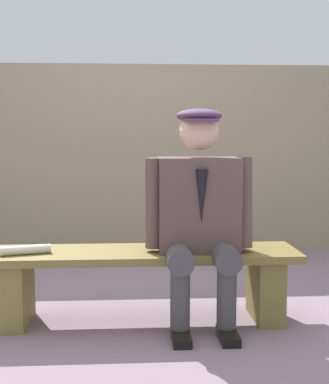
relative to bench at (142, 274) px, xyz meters
name	(u,v)px	position (x,y,z in m)	size (l,w,h in m)	color
ground_plane	(142,321)	(0.00, 0.00, -0.29)	(30.00, 30.00, 0.00)	gray
bench	(142,274)	(0.00, 0.00, 0.00)	(1.86, 0.43, 0.43)	brown
seated_man	(199,208)	(-0.33, 0.05, 0.41)	(0.64, 0.59, 1.27)	brown
rolled_magazine	(26,250)	(0.67, 0.06, 0.17)	(0.05, 0.05, 0.29)	beige
stadium_wall	(138,159)	(0.00, -2.04, 0.60)	(12.00, 0.24, 1.79)	gray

